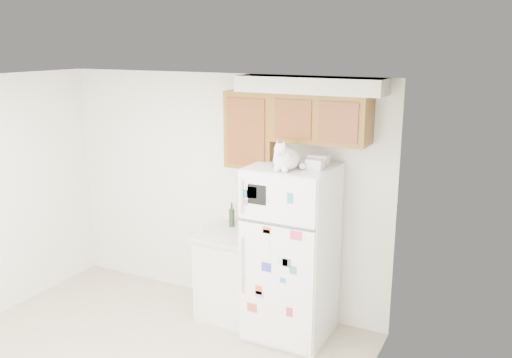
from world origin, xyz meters
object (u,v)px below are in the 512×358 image
Objects in this scene: bottle_green at (232,215)px; bottle_amber at (244,214)px; base_counter at (232,274)px; cat at (285,158)px; refrigerator at (291,252)px; storage_box_back at (319,160)px; storage_box_front at (315,164)px.

bottle_green is 0.13m from bottle_amber.
cat is at bearing -19.90° from base_counter.
refrigerator reaches higher than bottle_amber.
base_counter is 0.61m from bottle_green.
refrigerator is 0.93m from storage_box_back.
storage_box_front is at bearing -4.11° from refrigerator.
storage_box_back is at bearing 58.61° from cat.
storage_box_front reaches higher than refrigerator.
bottle_amber is at bearing 77.79° from base_counter.
storage_box_front is at bearing -5.61° from base_counter.
bottle_amber is (-0.85, 0.11, -0.68)m from storage_box_back.
base_counter is at bearing -102.21° from bottle_amber.
cat reaches higher than bottle_green.
cat is (0.00, -0.18, 0.96)m from refrigerator.
storage_box_front is (0.91, -0.09, 1.28)m from base_counter.
cat is 2.26× the size of storage_box_back.
bottle_amber is at bearing 164.41° from storage_box_front.
storage_box_back is 1.09m from bottle_amber.
base_counter is at bearing 176.14° from storage_box_front.
refrigerator is at bearing -21.54° from bottle_amber.
storage_box_back is 1.21m from bottle_green.
storage_box_front is 1.13m from bottle_amber.
storage_box_back is 1.20× the size of storage_box_front.
bottle_amber is (-0.65, 0.43, -0.73)m from cat.
storage_box_back is at bearing 35.55° from refrigerator.
base_counter is 3.00× the size of bottle_amber.
cat is 0.38m from storage_box_back.
storage_box_front is at bearing 36.38° from cat.
bottle_green is (-1.00, 0.25, -0.70)m from storage_box_front.
refrigerator is 0.73m from bottle_amber.
refrigerator is 0.92m from storage_box_front.
refrigerator is at bearing -16.57° from bottle_green.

